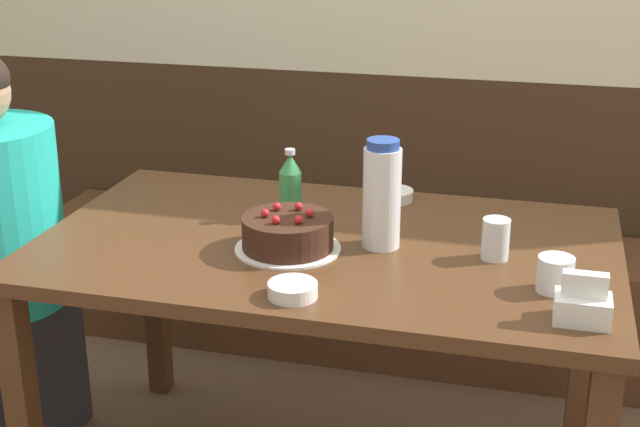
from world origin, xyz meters
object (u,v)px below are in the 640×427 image
(water_pitcher, at_px, (382,195))
(glass_tumbler_short, at_px, (555,274))
(napkin_holder, at_px, (583,304))
(bowl_rice_small, at_px, (293,290))
(birthday_cake, at_px, (288,234))
(glass_water_tall, at_px, (496,239))
(bowl_soup_white, at_px, (393,195))
(soju_bottle, at_px, (290,186))
(bench_seat, at_px, (385,292))

(water_pitcher, height_order, glass_tumbler_short, water_pitcher)
(napkin_holder, relative_size, bowl_rice_small, 1.04)
(birthday_cake, xyz_separation_m, glass_water_tall, (0.48, 0.07, 0.01))
(bowl_soup_white, bearing_deg, glass_tumbler_short, -48.33)
(birthday_cake, height_order, bowl_rice_small, birthday_cake)
(water_pitcher, bearing_deg, soju_bottle, 152.53)
(bowl_rice_small, distance_m, glass_tumbler_short, 0.56)
(napkin_holder, distance_m, bowl_rice_small, 0.59)
(napkin_holder, height_order, bowl_soup_white, napkin_holder)
(bench_seat, xyz_separation_m, water_pitcher, (0.13, -0.83, 0.65))
(birthday_cake, distance_m, napkin_holder, 0.70)
(glass_tumbler_short, bearing_deg, napkin_holder, -68.08)
(glass_tumbler_short, bearing_deg, birthday_cake, 172.99)
(birthday_cake, relative_size, soju_bottle, 1.37)
(bench_seat, distance_m, bowl_rice_small, 1.27)
(water_pitcher, height_order, bowl_soup_white, water_pitcher)
(bench_seat, distance_m, water_pitcher, 1.06)
(napkin_holder, bearing_deg, soju_bottle, 149.63)
(birthday_cake, bearing_deg, bowl_soup_white, 67.10)
(napkin_holder, bearing_deg, birthday_cake, 162.54)
(soju_bottle, relative_size, glass_water_tall, 1.91)
(soju_bottle, distance_m, glass_water_tall, 0.56)
(bench_seat, height_order, soju_bottle, soju_bottle)
(bench_seat, bearing_deg, birthday_cake, -94.74)
(bowl_rice_small, bearing_deg, napkin_holder, 3.49)
(bowl_rice_small, relative_size, glass_tumbler_short, 1.35)
(birthday_cake, distance_m, water_pitcher, 0.24)
(bowl_soup_white, xyz_separation_m, glass_tumbler_short, (0.44, -0.49, 0.02))
(soju_bottle, relative_size, napkin_holder, 1.68)
(bowl_rice_small, height_order, glass_tumbler_short, glass_tumbler_short)
(water_pitcher, xyz_separation_m, napkin_holder, (0.46, -0.29, -0.09))
(soju_bottle, bearing_deg, bowl_soup_white, 41.09)
(water_pitcher, bearing_deg, napkin_holder, -31.96)
(birthday_cake, distance_m, glass_water_tall, 0.48)
(glass_water_tall, xyz_separation_m, glass_tumbler_short, (0.14, -0.15, -0.01))
(soju_bottle, height_order, bowl_rice_small, soju_bottle)
(bench_seat, distance_m, glass_tumbler_short, 1.25)
(water_pitcher, bearing_deg, bench_seat, 99.11)
(napkin_holder, xyz_separation_m, glass_water_tall, (-0.19, 0.28, 0.01))
(bowl_rice_small, relative_size, glass_water_tall, 1.09)
(birthday_cake, height_order, napkin_holder, napkin_holder)
(water_pitcher, height_order, glass_water_tall, water_pitcher)
(soju_bottle, relative_size, bowl_soup_white, 1.62)
(bench_seat, bearing_deg, napkin_holder, -62.05)
(bench_seat, xyz_separation_m, soju_bottle, (-0.13, -0.69, 0.60))
(birthday_cake, bearing_deg, water_pitcher, 20.21)
(water_pitcher, xyz_separation_m, bowl_rice_small, (-0.12, -0.32, -0.11))
(bowl_soup_white, distance_m, glass_water_tall, 0.46)
(soju_bottle, bearing_deg, water_pitcher, -27.47)
(bowl_soup_white, distance_m, glass_tumbler_short, 0.66)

